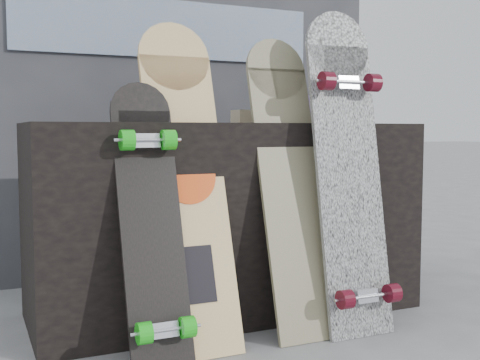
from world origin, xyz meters
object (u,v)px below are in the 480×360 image
vendor_table (225,218)px  longboard_cascadia (349,164)px  longboard_geisha (187,172)px  longboard_celtic (289,175)px  skateboard_dark (151,215)px

vendor_table → longboard_cascadia: 0.59m
longboard_geisha → longboard_celtic: bearing=-5.2°
longboard_celtic → longboard_cascadia: 0.23m
vendor_table → longboard_geisha: size_ratio=1.35×
vendor_table → skateboard_dark: bearing=-139.5°
longboard_celtic → longboard_cascadia: bearing=-23.2°
vendor_table → longboard_celtic: size_ratio=1.41×
vendor_table → longboard_cascadia: bearing=-50.4°
vendor_table → longboard_geisha: longboard_geisha is taller
longboard_cascadia → longboard_geisha: bearing=168.3°
longboard_celtic → longboard_cascadia: size_ratio=0.92×
longboard_geisha → skateboard_dark: (-0.16, -0.08, -0.14)m
longboard_geisha → longboard_cascadia: (0.61, -0.13, 0.02)m
longboard_geisha → longboard_cascadia: 0.62m
vendor_table → longboard_celtic: (0.13, -0.32, 0.20)m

